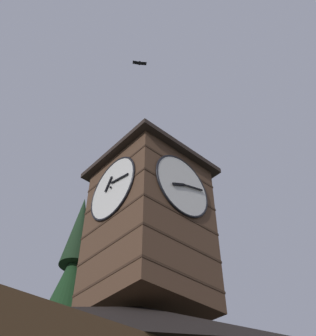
{
  "coord_description": "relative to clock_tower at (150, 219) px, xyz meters",
  "views": [
    {
      "loc": [
        8.49,
        9.22,
        2.07
      ],
      "look_at": [
        -1.68,
        -2.15,
        15.94
      ],
      "focal_mm": 43.88,
      "sensor_mm": 36.0,
      "label": 1
    }
  ],
  "objects": [
    {
      "name": "flying_bird_high",
      "position": [
        -5.69,
        -0.56,
        6.94
      ],
      "size": [
        0.49,
        0.37,
        0.15
      ],
      "color": "black"
    },
    {
      "name": "flying_bird_low",
      "position": [
        2.96,
        2.56,
        6.28
      ],
      "size": [
        0.64,
        0.5,
        0.13
      ],
      "color": "black"
    },
    {
      "name": "clock_tower",
      "position": [
        0.0,
        0.0,
        0.0
      ],
      "size": [
        4.87,
        4.87,
        9.97
      ],
      "color": "brown",
      "rests_on": "building_main"
    }
  ]
}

